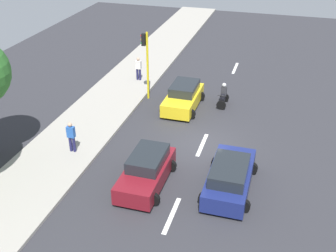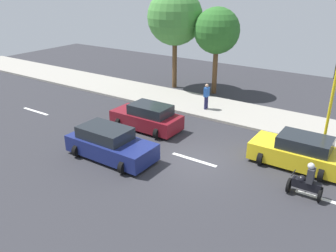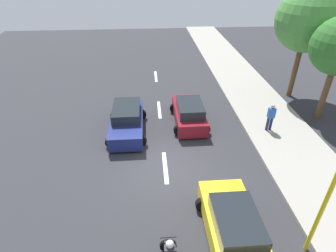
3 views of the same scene
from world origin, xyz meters
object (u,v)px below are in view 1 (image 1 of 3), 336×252
(motorcycle, at_px, (223,96))
(traffic_light_corner, at_px, (146,56))
(pedestrian_by_tree, at_px, (138,68))
(car_yellow_cab, at_px, (183,97))
(car_maroon, at_px, (147,171))
(pedestrian_near_signal, at_px, (71,136))
(car_dark_blue, at_px, (230,177))

(motorcycle, xyz_separation_m, traffic_light_corner, (5.05, 0.33, 2.29))
(traffic_light_corner, bearing_deg, pedestrian_by_tree, -59.26)
(car_yellow_cab, relative_size, pedestrian_by_tree, 2.39)
(motorcycle, bearing_deg, traffic_light_corner, 3.77)
(car_yellow_cab, bearing_deg, car_maroon, 92.80)
(pedestrian_near_signal, xyz_separation_m, pedestrian_by_tree, (-0.00, -10.10, 0.00))
(car_dark_blue, relative_size, pedestrian_by_tree, 2.62)
(car_yellow_cab, xyz_separation_m, motorcycle, (-2.38, -0.98, -0.07))
(car_maroon, xyz_separation_m, traffic_light_corner, (3.08, -8.98, 2.22))
(pedestrian_by_tree, bearing_deg, pedestrian_near_signal, 89.98)
(car_yellow_cab, distance_m, pedestrian_by_tree, 5.21)
(motorcycle, height_order, pedestrian_near_signal, pedestrian_near_signal)
(car_dark_blue, height_order, car_yellow_cab, same)
(car_dark_blue, distance_m, car_yellow_cab, 8.77)
(car_maroon, xyz_separation_m, motorcycle, (-1.98, -9.31, -0.07))
(motorcycle, distance_m, pedestrian_near_signal, 10.30)
(car_dark_blue, relative_size, car_yellow_cab, 1.10)
(car_maroon, relative_size, car_yellow_cab, 1.01)
(car_maroon, xyz_separation_m, pedestrian_by_tree, (4.56, -11.47, 0.35))
(pedestrian_near_signal, relative_size, traffic_light_corner, 0.38)
(pedestrian_by_tree, bearing_deg, car_dark_blue, 127.61)
(car_dark_blue, xyz_separation_m, car_yellow_cab, (4.20, -7.70, -0.00))
(car_dark_blue, relative_size, pedestrian_near_signal, 2.62)
(motorcycle, bearing_deg, car_dark_blue, 101.81)
(motorcycle, distance_m, pedestrian_by_tree, 6.89)
(car_dark_blue, bearing_deg, car_maroon, 9.37)
(car_yellow_cab, bearing_deg, pedestrian_by_tree, -37.07)
(traffic_light_corner, bearing_deg, motorcycle, -176.23)
(car_dark_blue, relative_size, traffic_light_corner, 0.98)
(car_dark_blue, bearing_deg, motorcycle, -78.19)
(pedestrian_by_tree, bearing_deg, car_maroon, 111.68)
(car_yellow_cab, relative_size, motorcycle, 2.64)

